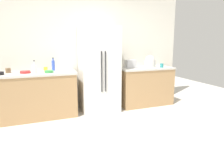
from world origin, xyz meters
TOP-DOWN VIEW (x-y plane):
  - ground_plane at (0.00, 0.00)m, footprint 9.32×9.32m
  - kitchen_back_panel at (0.00, 1.86)m, footprint 4.66×0.10m
  - counter_left at (-1.22, 1.48)m, footprint 1.60×0.66m
  - counter_right at (1.28, 1.48)m, footprint 1.31×0.66m
  - refrigerator at (0.10, 1.46)m, footprint 0.80×0.69m
  - toaster at (0.89, 1.50)m, footprint 0.24×0.17m
  - rice_cooker at (1.40, 1.47)m, footprint 0.26×0.26m
  - bottle_a at (-1.19, 1.32)m, footprint 0.08×0.08m
  - bottle_b at (-0.84, 1.67)m, footprint 0.06×0.06m
  - cup_a at (-1.00, 1.67)m, footprint 0.07×0.07m
  - cup_b at (1.64, 1.32)m, footprint 0.08×0.08m
  - cup_c at (-1.69, 1.63)m, footprint 0.10×0.10m
  - bowl_a at (-1.37, 1.47)m, footprint 0.19×0.19m
  - bowl_c at (-0.94, 1.38)m, footprint 0.17×0.17m

SIDE VIEW (x-z plane):
  - ground_plane at x=0.00m, z-range 0.00..0.00m
  - counter_left at x=-1.22m, z-range 0.00..0.92m
  - counter_right at x=1.28m, z-range 0.00..0.92m
  - refrigerator at x=0.10m, z-range 0.00..1.84m
  - bowl_c at x=-0.94m, z-range 0.92..0.96m
  - bowl_a at x=-1.37m, z-range 0.92..0.96m
  - cup_a at x=-1.00m, z-range 0.92..1.00m
  - cup_c at x=-1.69m, z-range 0.92..1.01m
  - cup_b at x=1.64m, z-range 0.92..1.01m
  - bottle_a at x=-1.19m, z-range 0.88..1.14m
  - toaster at x=0.89m, z-range 0.92..1.11m
  - bottle_b at x=-0.84m, z-range 0.89..1.17m
  - rice_cooker at x=1.40m, z-range 0.90..1.19m
  - kitchen_back_panel at x=0.00m, z-range 0.00..2.93m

